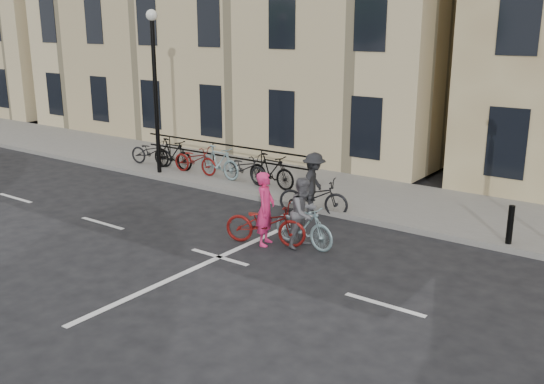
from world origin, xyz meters
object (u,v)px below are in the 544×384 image
Objects in this scene: cyclist_pink at (266,220)px; cyclist_grey at (304,219)px; lamp_post at (154,72)px; cyclist_dark at (314,190)px.

cyclist_grey is at bearing -82.13° from cyclist_pink.
cyclist_grey is at bearing -19.70° from lamp_post.
lamp_post is 7.08m from cyclist_dark.
cyclist_pink is 0.89m from cyclist_grey.
cyclist_dark is (6.47, -0.50, -2.82)m from lamp_post.
cyclist_pink is 1.18× the size of cyclist_grey.
lamp_post is at bearing 67.87° from cyclist_dark.
cyclist_pink is (6.82, -3.13, -2.89)m from lamp_post.
cyclist_dark is (-0.35, 2.63, 0.07)m from cyclist_pink.
cyclist_pink is at bearing -24.63° from lamp_post.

